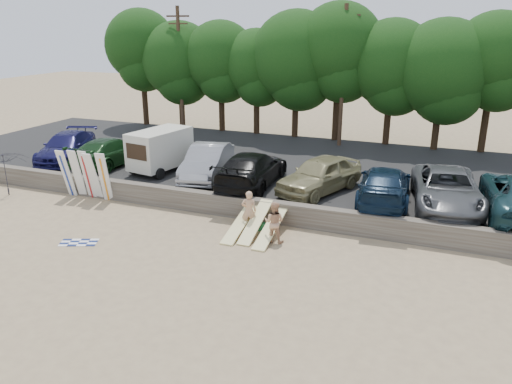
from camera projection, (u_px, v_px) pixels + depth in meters
ground at (205, 241)px, 20.53m from camera, size 120.00×120.00×0.00m
seawall at (234, 206)px, 23.02m from camera, size 44.00×0.50×1.00m
parking_lot at (285, 168)px, 29.67m from camera, size 44.00×14.50×0.70m
treeline at (320, 57)px, 33.91m from camera, size 33.90×6.65×9.28m
utility_poles at (343, 74)px, 32.20m from camera, size 25.80×0.26×9.00m
box_trailer at (160, 149)px, 27.34m from camera, size 2.55×3.88×2.32m
car_0 at (67, 147)px, 29.79m from camera, size 3.90×5.96×1.60m
car_1 at (111, 151)px, 28.81m from camera, size 2.45×5.57×1.59m
car_2 at (207, 162)px, 26.36m from camera, size 2.86×5.52×1.73m
car_3 at (252, 169)px, 25.14m from camera, size 2.61×5.96×1.71m
car_4 at (320, 175)px, 24.13m from camera, size 3.75×5.48×1.73m
car_5 at (384, 185)px, 22.83m from camera, size 2.69×5.72×1.61m
car_6 at (447, 189)px, 22.15m from camera, size 3.57×6.35×1.68m
surfboard_upright_0 at (66, 173)px, 25.37m from camera, size 0.50×0.70×2.53m
surfboard_upright_1 at (77, 174)px, 25.29m from camera, size 0.51×0.64×2.55m
surfboard_upright_2 at (87, 175)px, 25.10m from camera, size 0.51×0.57×2.56m
surfboard_upright_3 at (93, 177)px, 24.87m from camera, size 0.51×0.78×2.52m
surfboard_upright_4 at (104, 177)px, 24.71m from camera, size 0.59×0.67×2.56m
surfboard_low_0 at (240, 223)px, 21.28m from camera, size 0.56×2.92×0.81m
surfboard_low_1 at (256, 222)px, 21.15m from camera, size 0.56×2.86×1.06m
surfboard_low_2 at (270, 228)px, 20.75m from camera, size 0.56×2.92×0.83m
beachgoer_a at (249, 211)px, 21.36m from camera, size 0.74×0.59×1.79m
beachgoer_b at (274, 222)px, 20.24m from camera, size 0.86×0.69×1.72m
cooler at (261, 227)px, 21.58m from camera, size 0.44×0.39×0.32m
gear_bag at (241, 224)px, 21.97m from camera, size 0.36×0.33×0.22m
beach_towel at (79, 243)px, 20.39m from camera, size 1.96×1.96×0.00m
beach_umbrella at (6, 174)px, 25.67m from camera, size 3.54×3.55×2.30m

